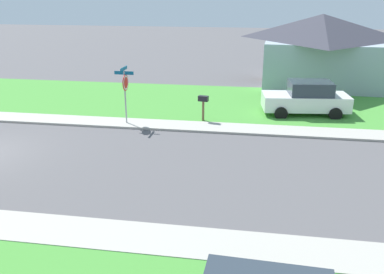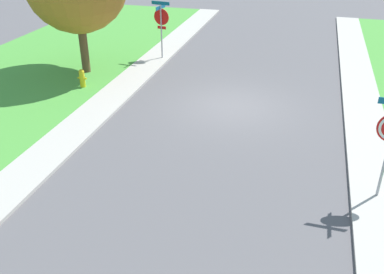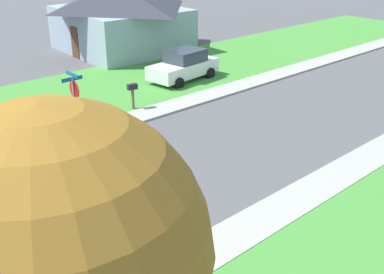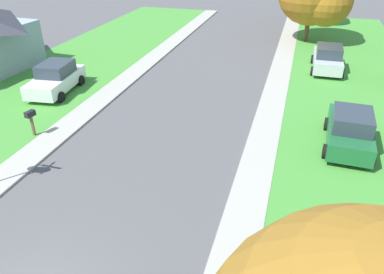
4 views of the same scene
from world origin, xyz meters
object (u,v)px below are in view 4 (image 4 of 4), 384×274
at_px(car_silver_driveway_right, 328,59).
at_px(car_green_near_corner, 350,130).
at_px(mailbox, 31,117).
at_px(car_white_far_down_street, 56,78).

xyz_separation_m(car_silver_driveway_right, car_green_near_corner, (0.67, -10.42, 0.00)).
bearing_deg(mailbox, car_white_far_down_street, 112.19).
distance_m(car_white_far_down_street, car_green_near_corner, 16.16).
bearing_deg(mailbox, car_silver_driveway_right, 45.29).
bearing_deg(car_green_near_corner, car_white_far_down_street, 172.74).
bearing_deg(car_silver_driveway_right, car_green_near_corner, -86.30).
distance_m(car_silver_driveway_right, mailbox, 18.90).
distance_m(car_white_far_down_street, mailbox, 5.46).
height_order(car_silver_driveway_right, car_green_near_corner, same).
xyz_separation_m(car_white_far_down_street, car_silver_driveway_right, (15.36, 8.38, 0.00)).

